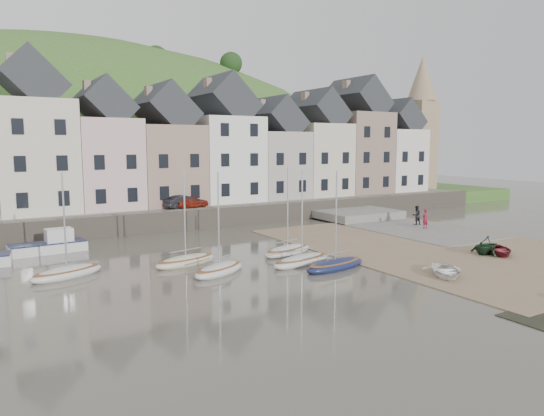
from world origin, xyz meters
TOP-DOWN VIEW (x-y plane):
  - ground at (0.00, 0.00)m, footprint 160.00×160.00m
  - quay_land at (0.00, 32.00)m, footprint 90.00×30.00m
  - quay_street at (0.00, 20.50)m, footprint 70.00×7.00m
  - seawall at (0.00, 17.00)m, footprint 70.00×1.20m
  - beach at (11.00, 0.00)m, footprint 18.00×26.00m
  - slipway at (15.00, 8.00)m, footprint 8.00×18.00m
  - hillside at (-5.00, 60.00)m, footprint 134.40×84.00m
  - townhouse_terrace at (1.76, 24.00)m, footprint 61.05×8.00m
  - church_spire at (34.55, 24.00)m, footprint 4.00×4.00m
  - sailboat_0 at (-14.51, 5.05)m, footprint 4.67×2.96m
  - sailboat_1 at (-6.56, 1.18)m, footprint 4.35×3.15m
  - sailboat_2 at (-7.46, 4.33)m, footprint 4.69×2.57m
  - sailboat_3 at (-0.15, 3.62)m, footprint 4.73×2.74m
  - sailboat_4 at (-0.98, 0.61)m, footprint 5.08×2.57m
  - sailboat_5 at (0.16, -1.43)m, footprint 5.05×2.33m
  - motorboat_2 at (-14.41, 12.70)m, footprint 5.24×2.13m
  - rowboat_white at (4.42, -6.30)m, footprint 3.80×3.96m
  - rowboat_green at (11.50, -3.78)m, footprint 2.47×2.13m
  - rowboat_red at (12.28, -4.25)m, footprint 3.74×3.88m
  - person_red at (15.99, 5.81)m, footprint 0.68×0.47m
  - person_dark at (16.84, 7.65)m, footprint 0.99×0.83m
  - car_left at (-1.03, 19.50)m, footprint 3.79×2.26m
  - car_right at (-1.72, 19.50)m, footprint 4.00×2.00m

SIDE VIEW (x-z plane):
  - hillside at x=-5.00m, z-range -59.99..24.01m
  - ground at x=0.00m, z-range 0.00..0.00m
  - beach at x=11.00m, z-range 0.00..0.06m
  - slipway at x=15.00m, z-range 0.00..0.12m
  - sailboat_4 at x=-0.98m, z-range -2.90..3.42m
  - sailboat_5 at x=0.16m, z-range -2.90..3.42m
  - sailboat_3 at x=-0.15m, z-range -2.90..3.42m
  - sailboat_2 at x=-7.46m, z-range -2.90..3.42m
  - sailboat_0 at x=-14.51m, z-range -2.90..3.42m
  - sailboat_1 at x=-6.56m, z-range -2.89..3.43m
  - rowboat_red at x=12.28m, z-range 0.06..0.72m
  - rowboat_white at x=4.42m, z-range 0.06..0.73m
  - motorboat_2 at x=-14.41m, z-range -0.27..1.43m
  - rowboat_green at x=11.50m, z-range 0.06..1.36m
  - quay_land at x=0.00m, z-range 0.00..1.50m
  - seawall at x=0.00m, z-range 0.00..1.80m
  - person_red at x=15.99m, z-range 0.12..1.91m
  - person_dark at x=16.84m, z-range 0.12..1.92m
  - quay_street at x=0.00m, z-range 1.50..1.60m
  - car_left at x=-1.03m, z-range 1.60..2.81m
  - car_right at x=-1.72m, z-range 1.60..2.86m
  - townhouse_terrace at x=1.76m, z-range 0.36..14.29m
  - church_spire at x=34.55m, z-range 2.06..20.06m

